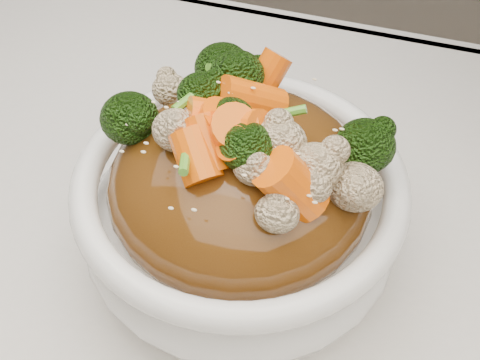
% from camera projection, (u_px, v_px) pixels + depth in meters
% --- Properties ---
extents(tablecloth, '(1.20, 0.80, 0.04)m').
position_uv_depth(tablecloth, '(215.00, 311.00, 0.44)').
color(tablecloth, silver).
rests_on(tablecloth, dining_table).
extents(bowl, '(0.26, 0.26, 0.09)m').
position_uv_depth(bowl, '(240.00, 212.00, 0.42)').
color(bowl, white).
rests_on(bowl, tablecloth).
extents(sauce_base, '(0.21, 0.21, 0.10)m').
position_uv_depth(sauce_base, '(240.00, 183.00, 0.39)').
color(sauce_base, '#502C0D').
rests_on(sauce_base, bowl).
extents(carrots, '(0.21, 0.21, 0.05)m').
position_uv_depth(carrots, '(240.00, 109.00, 0.34)').
color(carrots, '#FF6408').
rests_on(carrots, sauce_base).
extents(broccoli, '(0.21, 0.21, 0.05)m').
position_uv_depth(broccoli, '(240.00, 111.00, 0.35)').
color(broccoli, black).
rests_on(broccoli, sauce_base).
extents(cauliflower, '(0.21, 0.21, 0.04)m').
position_uv_depth(cauliflower, '(240.00, 114.00, 0.35)').
color(cauliflower, beige).
rests_on(cauliflower, sauce_base).
extents(scallions, '(0.16, 0.16, 0.02)m').
position_uv_depth(scallions, '(240.00, 108.00, 0.34)').
color(scallions, '#4F9723').
rests_on(scallions, sauce_base).
extents(sesame_seeds, '(0.19, 0.19, 0.01)m').
position_uv_depth(sesame_seeds, '(240.00, 108.00, 0.34)').
color(sesame_seeds, beige).
rests_on(sesame_seeds, sauce_base).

